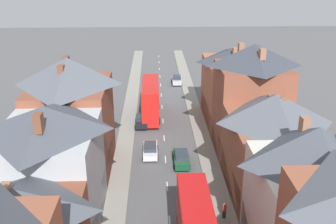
% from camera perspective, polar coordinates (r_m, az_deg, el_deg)
% --- Properties ---
extents(pavement_left, '(2.20, 104.00, 0.14)m').
position_cam_1_polar(pavement_left, '(54.47, -6.01, -2.92)').
color(pavement_left, gray).
rests_on(pavement_left, ground).
extents(pavement_right, '(2.20, 104.00, 0.14)m').
position_cam_1_polar(pavement_right, '(54.71, 4.72, -2.77)').
color(pavement_right, gray).
rests_on(pavement_right, ground).
extents(centre_line_dashes, '(0.14, 97.80, 0.01)m').
position_cam_1_polar(centre_line_dashes, '(52.56, -0.57, -3.81)').
color(centre_line_dashes, silver).
rests_on(centre_line_dashes, ground).
extents(terrace_row_right, '(8.00, 59.83, 13.43)m').
position_cam_1_polar(terrace_row_right, '(35.01, 17.36, -7.53)').
color(terrace_row_right, brown).
rests_on(terrace_row_right, ground).
extents(double_decker_bus_mid_street, '(2.74, 10.80, 5.30)m').
position_cam_1_polar(double_decker_bus_mid_street, '(58.75, -2.56, 1.88)').
color(double_decker_bus_mid_street, red).
rests_on(double_decker_bus_mid_street, ground).
extents(car_near_silver, '(1.90, 3.92, 1.69)m').
position_cam_1_polar(car_near_silver, '(75.31, 1.27, 4.69)').
color(car_near_silver, '#B7BABF').
rests_on(car_near_silver, ground).
extents(car_parked_left_a, '(1.90, 4.40, 1.58)m').
position_cam_1_polar(car_parked_left_a, '(47.78, -2.58, -5.46)').
color(car_parked_left_a, silver).
rests_on(car_parked_left_a, ground).
extents(car_parked_right_a, '(1.90, 4.15, 1.70)m').
position_cam_1_polar(car_parked_right_a, '(56.14, -3.86, -1.23)').
color(car_parked_right_a, black).
rests_on(car_parked_right_a, ground).
extents(car_parked_left_b, '(1.90, 4.32, 1.65)m').
position_cam_1_polar(car_parked_left_b, '(45.73, 1.95, -6.69)').
color(car_parked_left_b, '#144728').
rests_on(car_parked_left_b, ground).
extents(pedestrian_mid_right, '(0.36, 0.22, 1.61)m').
position_cam_1_polar(pedestrian_mid_right, '(37.08, 8.18, -13.86)').
color(pedestrian_mid_right, '#23232D').
rests_on(pedestrian_mid_right, pavement_right).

